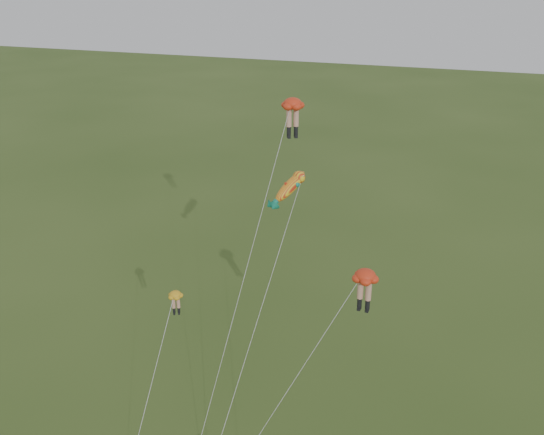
% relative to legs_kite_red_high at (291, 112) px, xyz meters
% --- Properties ---
extents(legs_kite_red_high, '(4.46, 9.12, 20.36)m').
position_rel_legs_kite_red_high_xyz_m(legs_kite_red_high, '(0.00, 0.00, 0.00)').
color(legs_kite_red_high, red).
rests_on(legs_kite_red_high, ground).
extents(legs_kite_red_mid, '(7.07, 4.20, 12.70)m').
position_rel_legs_kite_red_high_xyz_m(legs_kite_red_mid, '(5.89, -5.62, -7.51)').
color(legs_kite_red_mid, red).
rests_on(legs_kite_red_mid, ground).
extents(legs_kite_yellow, '(1.29, 8.01, 8.98)m').
position_rel_legs_kite_red_high_xyz_m(legs_kite_yellow, '(-5.80, -5.52, -11.26)').
color(legs_kite_yellow, gold).
rests_on(legs_kite_yellow, ground).
extents(fish_kite, '(2.44, 13.26, 15.30)m').
position_rel_legs_kite_red_high_xyz_m(fish_kite, '(-0.49, 1.52, -5.43)').
color(fish_kite, yellow).
rests_on(fish_kite, ground).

